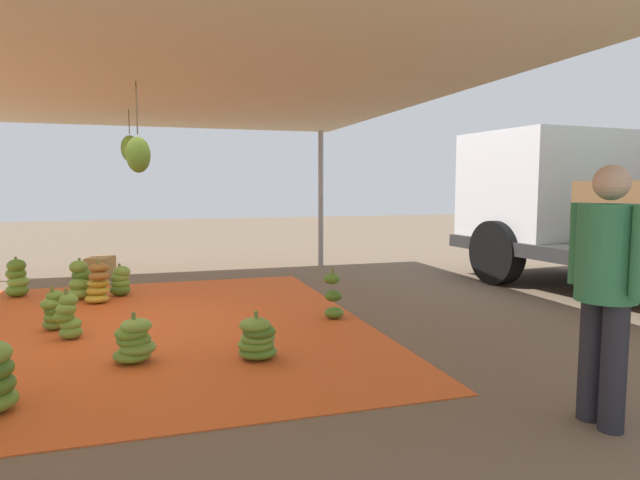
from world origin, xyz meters
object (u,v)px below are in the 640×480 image
at_px(banana_bunch_7, 98,285).
at_px(banana_bunch_8, 68,318).
at_px(banana_bunch_6, 54,312).
at_px(banana_bunch_5, 121,282).
at_px(banana_bunch_1, 333,298).
at_px(crate_0, 101,267).
at_px(banana_bunch_0, 257,339).
at_px(worker_0, 607,276).
at_px(banana_bunch_3, 134,342).
at_px(banana_bunch_11, 17,279).
at_px(banana_bunch_2, 80,281).

xyz_separation_m(banana_bunch_7, banana_bunch_8, (1.73, -0.13, -0.03)).
distance_m(banana_bunch_6, banana_bunch_7, 1.36).
relative_size(banana_bunch_5, banana_bunch_6, 0.95).
relative_size(banana_bunch_1, banana_bunch_5, 1.29).
distance_m(banana_bunch_5, crate_0, 1.84).
xyz_separation_m(banana_bunch_0, banana_bunch_6, (-1.60, -1.89, 0.02)).
relative_size(banana_bunch_5, worker_0, 0.27).
bearing_deg(worker_0, banana_bunch_1, -166.56).
bearing_deg(banana_bunch_5, banana_bunch_7, -31.81).
bearing_deg(crate_0, banana_bunch_1, 35.89).
distance_m(banana_bunch_3, banana_bunch_7, 2.74).
bearing_deg(banana_bunch_6, banana_bunch_11, -159.28).
xyz_separation_m(banana_bunch_0, worker_0, (1.96, 1.87, 0.79)).
bearing_deg(banana_bunch_1, banana_bunch_2, -124.65).
bearing_deg(worker_0, banana_bunch_5, -148.98).
relative_size(banana_bunch_1, banana_bunch_11, 1.05).
bearing_deg(banana_bunch_8, crate_0, -179.58).
height_order(banana_bunch_0, banana_bunch_5, banana_bunch_5).
bearing_deg(banana_bunch_5, banana_bunch_3, 4.97).
bearing_deg(crate_0, banana_bunch_3, 7.93).
xyz_separation_m(worker_0, crate_0, (-7.07, -3.59, -0.80)).
distance_m(banana_bunch_2, crate_0, 1.89).
relative_size(banana_bunch_3, banana_bunch_8, 0.95).
bearing_deg(banana_bunch_2, crate_0, 176.93).
height_order(banana_bunch_5, crate_0, banana_bunch_5).
relative_size(banana_bunch_0, banana_bunch_5, 1.01).
xyz_separation_m(banana_bunch_5, banana_bunch_6, (1.73, -0.58, 0.00)).
xyz_separation_m(banana_bunch_1, banana_bunch_2, (-2.03, -2.93, 0.00)).
bearing_deg(crate_0, worker_0, 26.90).
distance_m(banana_bunch_1, banana_bunch_5, 3.22).
distance_m(banana_bunch_0, banana_bunch_3, 1.06).
bearing_deg(banana_bunch_8, banana_bunch_7, 175.73).
distance_m(banana_bunch_1, banana_bunch_6, 3.03).
bearing_deg(banana_bunch_6, banana_bunch_8, 25.50).
bearing_deg(banana_bunch_7, worker_0, 35.13).
relative_size(banana_bunch_5, banana_bunch_8, 0.89).
bearing_deg(banana_bunch_8, banana_bunch_0, 54.92).
relative_size(banana_bunch_1, banana_bunch_6, 1.23).
distance_m(banana_bunch_3, worker_0, 3.72).
height_order(banana_bunch_7, worker_0, worker_0).
relative_size(banana_bunch_1, banana_bunch_2, 1.04).
xyz_separation_m(banana_bunch_8, worker_0, (3.14, 3.56, 0.75)).
height_order(banana_bunch_7, banana_bunch_11, banana_bunch_7).
height_order(banana_bunch_1, banana_bunch_6, banana_bunch_1).
height_order(banana_bunch_2, banana_bunch_6, banana_bunch_2).
xyz_separation_m(banana_bunch_5, banana_bunch_7, (0.41, -0.25, 0.04)).
relative_size(banana_bunch_2, worker_0, 0.34).
relative_size(banana_bunch_6, banana_bunch_7, 0.82).
bearing_deg(banana_bunch_8, banana_bunch_5, 169.86).
xyz_separation_m(banana_bunch_2, banana_bunch_8, (2.04, 0.13, -0.03)).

